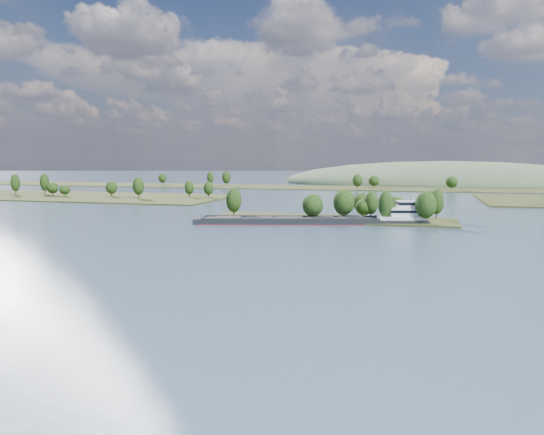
% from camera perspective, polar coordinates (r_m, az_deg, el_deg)
% --- Properties ---
extents(ground, '(1800.00, 1800.00, 0.00)m').
position_cam_1_polar(ground, '(160.82, 2.92, -2.63)').
color(ground, '#3E526B').
rests_on(ground, ground).
extents(tree_island, '(100.00, 30.00, 13.60)m').
position_cam_1_polar(tree_island, '(216.50, 8.06, 0.74)').
color(tree_island, '#2C3317').
rests_on(tree_island, ground).
extents(left_bank, '(300.00, 80.00, 15.78)m').
position_cam_1_polar(left_bank, '(395.95, -26.22, 2.26)').
color(left_bank, '#2C3317').
rests_on(left_bank, ground).
extents(back_shoreline, '(900.00, 60.00, 15.54)m').
position_cam_1_polar(back_shoreline, '(436.27, 12.01, 3.10)').
color(back_shoreline, '#2C3317').
rests_on(back_shoreline, ground).
extents(hill_west, '(320.00, 160.00, 44.00)m').
position_cam_1_polar(hill_west, '(536.25, 18.20, 3.45)').
color(hill_west, '#47593D').
rests_on(hill_west, ground).
extents(cargo_barge, '(89.49, 32.43, 12.12)m').
position_cam_1_polar(cargo_barge, '(206.15, 5.89, -0.21)').
color(cargo_barge, black).
rests_on(cargo_barge, ground).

